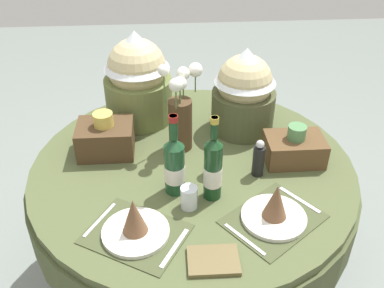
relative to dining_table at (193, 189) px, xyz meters
name	(u,v)px	position (x,y,z in m)	size (l,w,h in m)	color
ground	(192,278)	(0.00, 0.00, -0.62)	(8.00, 8.00, 0.00)	gray
dining_table	(193,189)	(0.00, 0.00, 0.00)	(1.41, 1.41, 0.76)	#4C5633
place_setting_left	(135,225)	(-0.23, -0.40, 0.19)	(0.42, 0.39, 0.16)	#41492B
place_setting_right	(275,210)	(0.27, -0.36, 0.19)	(0.43, 0.41, 0.16)	#41492B
flower_vase	(181,113)	(-0.04, 0.13, 0.32)	(0.19, 0.20, 0.41)	#47331E
wine_bottle_left	(213,168)	(0.06, -0.21, 0.28)	(0.07, 0.07, 0.36)	#143819
wine_bottle_centre	(175,165)	(-0.08, -0.17, 0.27)	(0.08, 0.08, 0.35)	#194223
tumbler_near_left	(214,162)	(0.08, -0.07, 0.20)	(0.06, 0.06, 0.11)	silver
tumbler_mid	(189,197)	(-0.03, -0.27, 0.19)	(0.07, 0.07, 0.09)	silver
pepper_mill	(259,159)	(0.26, -0.09, 0.22)	(0.05, 0.05, 0.17)	black
book_on_table	(213,260)	(0.03, -0.54, 0.15)	(0.17, 0.13, 0.02)	brown
gift_tub_back_left	(137,75)	(-0.23, 0.40, 0.38)	(0.33, 0.33, 0.45)	olive
gift_tub_back_right	(244,88)	(0.26, 0.27, 0.36)	(0.30, 0.30, 0.41)	#474C2D
woven_basket_side_left	(106,137)	(-0.38, 0.12, 0.22)	(0.24, 0.19, 0.20)	#47331E
woven_basket_side_right	(294,148)	(0.44, 0.00, 0.21)	(0.25, 0.17, 0.17)	brown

